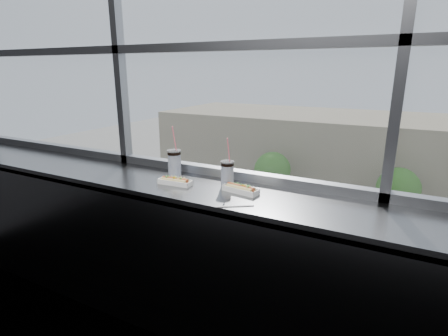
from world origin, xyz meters
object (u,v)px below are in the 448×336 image
at_px(wrapper, 166,182).
at_px(car_near_c, 375,297).
at_px(soda_cup_right, 227,173).
at_px(tree_center, 398,188).
at_px(loose_straw, 235,206).
at_px(car_far_a, 233,206).
at_px(pedestrian_a, 307,201).
at_px(car_far_b, 397,238).
at_px(soda_cup_left, 174,162).
at_px(car_near_b, 242,260).
at_px(hotdog_tray_left, 175,181).
at_px(pedestrian_b, 347,210).
at_px(tree_left, 272,170).
at_px(car_near_a, 157,237).
at_px(hotdog_tray_right, 241,189).

distance_m(wrapper, car_near_c, 19.78).
xyz_separation_m(soda_cup_right, tree_center, (1.18, 28.20, -8.62)).
bearing_deg(car_near_c, tree_center, -1.87).
relative_size(loose_straw, car_far_a, 0.03).
distance_m(soda_cup_right, pedestrian_a, 30.92).
distance_m(car_near_c, car_far_b, 8.04).
bearing_deg(wrapper, soda_cup_left, 103.51).
distance_m(soda_cup_right, car_near_b, 20.90).
bearing_deg(pedestrian_a, tree_center, -0.10).
relative_size(hotdog_tray_left, pedestrian_a, 0.11).
distance_m(loose_straw, tree_center, 29.76).
xyz_separation_m(loose_straw, wrapper, (-0.61, 0.16, 0.01)).
distance_m(soda_cup_left, loose_straw, 0.73).
bearing_deg(car_far_b, car_far_a, 97.74).
height_order(soda_cup_right, pedestrian_b, soda_cup_right).
bearing_deg(tree_left, pedestrian_b, -1.03).
bearing_deg(hotdog_tray_left, loose_straw, -21.64).
relative_size(soda_cup_left, pedestrian_a, 0.17).
height_order(soda_cup_right, car_far_b, soda_cup_right).
bearing_deg(car_far_b, car_near_c, -177.86).
height_order(loose_straw, pedestrian_b, loose_straw).
relative_size(car_near_c, pedestrian_a, 2.60).
bearing_deg(car_near_a, car_far_b, -61.57).
height_order(pedestrian_b, tree_left, tree_left).
bearing_deg(car_far_b, pedestrian_b, 53.91).
relative_size(loose_straw, car_near_c, 0.04).
distance_m(soda_cup_right, loose_straw, 0.37).
height_order(hotdog_tray_left, loose_straw, hotdog_tray_left).
height_order(car_near_c, car_near_a, car_near_a).
relative_size(hotdog_tray_left, car_far_b, 0.04).
bearing_deg(car_far_a, car_far_b, -86.02).
xyz_separation_m(car_near_a, tree_left, (4.44, 12.00, 2.54)).
bearing_deg(hotdog_tray_right, soda_cup_left, 179.95).
distance_m(soda_cup_right, pedestrian_b, 30.31).
xyz_separation_m(car_far_b, tree_center, (-0.33, 4.00, 2.55)).
bearing_deg(tree_center, pedestrian_b, -178.05).
xyz_separation_m(hotdog_tray_right, pedestrian_a, (-6.24, 28.27, -11.00)).
bearing_deg(car_far_a, car_near_b, -146.58).
bearing_deg(wrapper, pedestrian_b, 94.30).
height_order(soda_cup_right, loose_straw, soda_cup_right).
relative_size(car_far_a, pedestrian_b, 3.08).
distance_m(car_far_a, car_near_a, 8.32).
distance_m(tree_left, tree_center, 10.73).
distance_m(car_far_a, pedestrian_b, 9.95).
xyz_separation_m(car_near_c, car_near_a, (-14.72, 0.00, 0.13)).
xyz_separation_m(soda_cup_right, car_near_c, (0.73, 16.20, -11.20)).
bearing_deg(car_near_c, tree_left, 40.87).
bearing_deg(hotdog_tray_left, tree_center, 83.16).
height_order(hotdog_tray_right, pedestrian_a, hotdog_tray_right).
relative_size(hotdog_tray_left, tree_center, 0.05).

